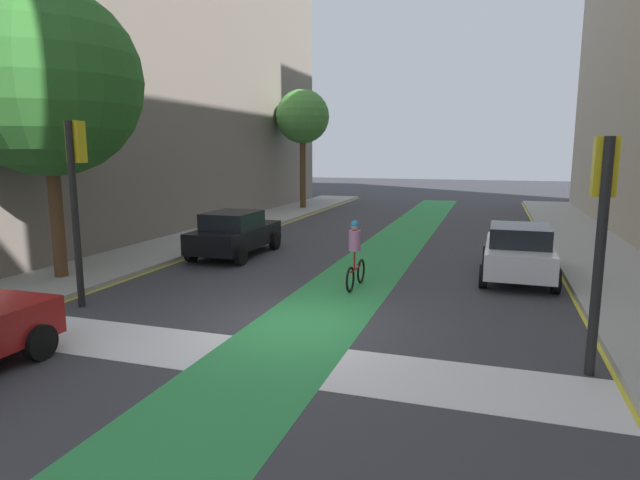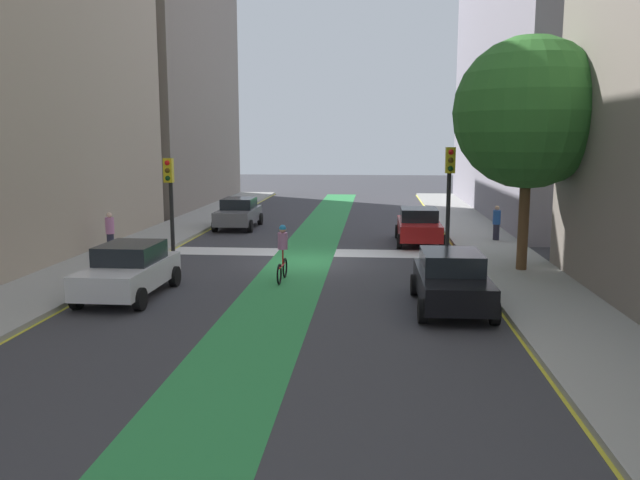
{
  "view_description": "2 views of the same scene",
  "coord_description": "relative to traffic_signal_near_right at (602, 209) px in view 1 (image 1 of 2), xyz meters",
  "views": [
    {
      "loc": [
        3.88,
        -10.26,
        3.67
      ],
      "look_at": [
        -0.31,
        2.69,
        1.38
      ],
      "focal_mm": 29.83,
      "sensor_mm": 36.0,
      "label": 1
    },
    {
      "loc": [
        -2.53,
        23.7,
        4.63
      ],
      "look_at": [
        -0.69,
        2.53,
        1.25
      ],
      "focal_mm": 35.65,
      "sensor_mm": 36.0,
      "label": 2
    }
  ],
  "objects": [
    {
      "name": "traffic_signal_near_right",
      "position": [
        0.0,
        0.0,
        0.0
      ],
      "size": [
        0.35,
        0.52,
        3.9
      ],
      "color": "black",
      "rests_on": "ground_plane"
    },
    {
      "name": "street_tree_near",
      "position": [
        -13.22,
        2.32,
        2.75
      ],
      "size": [
        5.09,
        5.09,
        7.9
      ],
      "color": "brown",
      "rests_on": "sidewalk_left"
    },
    {
      "name": "ground_plane",
      "position": [
        -5.58,
        0.83,
        -2.74
      ],
      "size": [
        120.0,
        120.0,
        0.0
      ],
      "primitive_type": "plane",
      "color": "#38383D"
    },
    {
      "name": "curb_stripe_right",
      "position": [
        0.42,
        0.83,
        -2.74
      ],
      "size": [
        0.16,
        60.0,
        0.01
      ],
      "primitive_type": "cube",
      "color": "yellow",
      "rests_on": "ground_plane"
    },
    {
      "name": "cyclist_in_lane",
      "position": [
        -5.09,
        4.14,
        -1.77
      ],
      "size": [
        0.32,
        1.73,
        1.86
      ],
      "color": "black",
      "rests_on": "ground_plane"
    },
    {
      "name": "car_black_left_far",
      "position": [
        -10.24,
        7.22,
        -1.94
      ],
      "size": [
        2.05,
        4.22,
        1.57
      ],
      "color": "black",
      "rests_on": "ground_plane"
    },
    {
      "name": "curb_stripe_left",
      "position": [
        -11.58,
        0.83,
        -2.74
      ],
      "size": [
        0.16,
        60.0,
        0.01
      ],
      "primitive_type": "cube",
      "color": "yellow",
      "rests_on": "ground_plane"
    },
    {
      "name": "bike_lane_paint",
      "position": [
        -5.3,
        0.83,
        -2.74
      ],
      "size": [
        2.4,
        60.0,
        0.01
      ],
      "primitive_type": "cube",
      "color": "#2D8C47",
      "rests_on": "ground_plane"
    },
    {
      "name": "traffic_signal_near_left",
      "position": [
        -10.86,
        0.57,
        0.3
      ],
      "size": [
        0.35,
        0.52,
        4.34
      ],
      "color": "black",
      "rests_on": "ground_plane"
    },
    {
      "name": "crosswalk_band",
      "position": [
        -5.58,
        -1.17,
        -2.74
      ],
      "size": [
        12.0,
        1.8,
        0.01
      ],
      "primitive_type": "cube",
      "color": "silver",
      "rests_on": "ground_plane"
    },
    {
      "name": "sidewalk_left",
      "position": [
        -13.08,
        0.83,
        -2.67
      ],
      "size": [
        3.0,
        60.0,
        0.15
      ],
      "primitive_type": "cube",
      "color": "#9E9E99",
      "rests_on": "ground_plane"
    },
    {
      "name": "street_tree_far",
      "position": [
        -12.92,
        21.82,
        2.93
      ],
      "size": [
        3.26,
        3.26,
        7.2
      ],
      "color": "brown",
      "rests_on": "sidewalk_left"
    },
    {
      "name": "car_white_right_far",
      "position": [
        -0.87,
        6.67,
        -1.94
      ],
      "size": [
        2.07,
        4.22,
        1.57
      ],
      "color": "silver",
      "rests_on": "ground_plane"
    }
  ]
}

